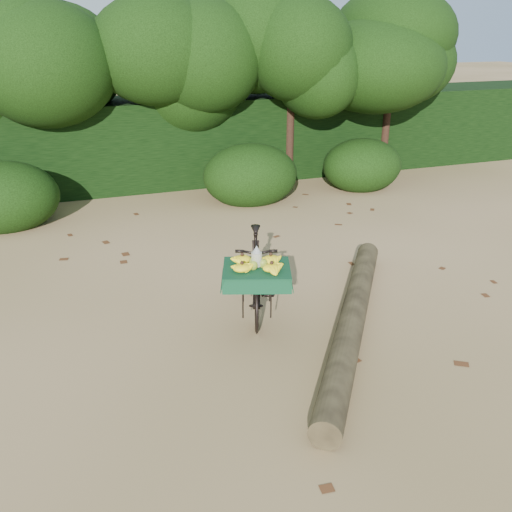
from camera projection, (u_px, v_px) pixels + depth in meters
name	position (u px, v px, depth m)	size (l,w,h in m)	color
ground	(249.00, 309.00, 6.68)	(80.00, 80.00, 0.00)	tan
vendor_bicycle	(256.00, 272.00, 6.45)	(1.12, 1.83, 1.01)	black
fallen_log	(353.00, 318.00, 6.19)	(0.29, 0.29, 4.05)	brown
hedge_backdrop	(155.00, 142.00, 11.79)	(26.00, 1.80, 1.80)	black
tree_row	(125.00, 94.00, 10.47)	(14.50, 2.00, 4.00)	black
bush_clumps	(201.00, 183.00, 10.39)	(8.80, 1.70, 0.90)	black
leaf_litter	(233.00, 287.00, 7.24)	(7.00, 7.30, 0.01)	#522C16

